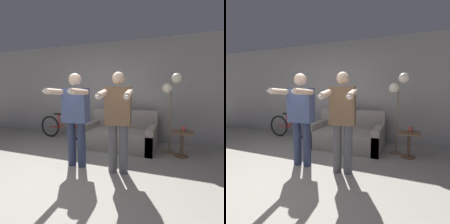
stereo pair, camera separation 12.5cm
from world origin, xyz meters
TOP-DOWN VIEW (x-y plane):
  - ground_plane at (0.00, 0.00)m, footprint 16.00×16.00m
  - wall_back at (0.00, 2.60)m, footprint 10.00×0.05m
  - couch at (0.44, 1.93)m, footprint 1.64×0.95m
  - person_left at (0.03, 0.65)m, footprint 0.52×0.69m
  - person_right at (0.79, 0.65)m, footprint 0.53×0.72m
  - cat at (0.42, 2.30)m, footprint 0.40×0.14m
  - floor_lamp at (1.55, 1.93)m, footprint 0.39×0.25m
  - side_table at (1.78, 1.76)m, footprint 0.41×0.41m
  - cup at (1.80, 1.81)m, footprint 0.08×0.08m
  - bicycle at (-1.27, 2.11)m, footprint 1.49×0.07m

SIDE VIEW (x-z plane):
  - ground_plane at x=0.00m, z-range 0.00..0.00m
  - couch at x=0.44m, z-range -0.16..0.69m
  - bicycle at x=-1.27m, z-range -0.03..0.67m
  - side_table at x=1.78m, z-range 0.11..0.61m
  - cup at x=1.80m, z-range 0.51..0.61m
  - person_right at x=0.79m, z-range 0.11..1.72m
  - cat at x=0.42m, z-range 0.84..1.01m
  - person_left at x=0.03m, z-range 0.13..1.74m
  - wall_back at x=0.00m, z-range 0.00..2.60m
  - floor_lamp at x=1.55m, z-range 0.50..2.18m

